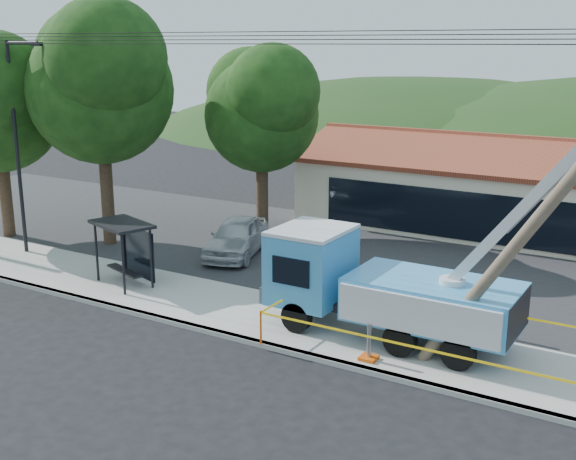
# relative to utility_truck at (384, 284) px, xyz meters

# --- Properties ---
(ground) EXTENTS (120.00, 120.00, 0.00)m
(ground) POSITION_rel_utility_truck_xyz_m (-2.97, -4.45, -1.83)
(ground) COLOR black
(ground) RESTS_ON ground
(curb) EXTENTS (60.00, 0.25, 0.15)m
(curb) POSITION_rel_utility_truck_xyz_m (-2.97, -2.35, -1.75)
(curb) COLOR #ABA9A0
(curb) RESTS_ON ground
(sidewalk) EXTENTS (60.00, 4.00, 0.15)m
(sidewalk) POSITION_rel_utility_truck_xyz_m (-2.97, -0.45, -1.75)
(sidewalk) COLOR #ABA9A0
(sidewalk) RESTS_ON ground
(parking_lot) EXTENTS (60.00, 12.00, 0.10)m
(parking_lot) POSITION_rel_utility_truck_xyz_m (-2.97, 7.55, -1.78)
(parking_lot) COLOR #28282B
(parking_lot) RESTS_ON ground
(strip_mall) EXTENTS (22.50, 8.53, 4.67)m
(strip_mall) POSITION_rel_utility_truck_xyz_m (1.03, 15.53, 0.06)
(strip_mall) COLOR beige
(strip_mall) RESTS_ON ground
(streetlight) EXTENTS (2.13, 0.22, 9.00)m
(streetlight) POSITION_rel_utility_truck_xyz_m (-16.76, 0.55, 3.48)
(streetlight) COLOR black
(streetlight) RESTS_ON ground
(tree_west_near) EXTENTS (7.56, 6.72, 10.80)m
(tree_west_near) POSITION_rel_utility_truck_xyz_m (-14.97, 3.55, 5.70)
(tree_west_near) COLOR #332316
(tree_west_near) RESTS_ON ground
(tree_lot) EXTENTS (6.30, 5.60, 8.94)m
(tree_lot) POSITION_rel_utility_truck_xyz_m (-9.97, 8.55, 4.38)
(tree_lot) COLOR #332316
(tree_lot) RESTS_ON ground
(hill_west) EXTENTS (78.40, 56.00, 28.00)m
(hill_west) POSITION_rel_utility_truck_xyz_m (-17.97, 50.55, -1.83)
(hill_west) COLOR #1D3B15
(hill_west) RESTS_ON ground
(utility_truck) EXTENTS (11.53, 4.15, 9.39)m
(utility_truck) POSITION_rel_utility_truck_xyz_m (0.00, 0.00, 0.00)
(utility_truck) COLOR black
(utility_truck) RESTS_ON ground
(leaning_pole) EXTENTS (6.09, 1.91, 9.31)m
(leaning_pole) POSITION_rel_utility_truck_xyz_m (4.87, -0.97, 3.35)
(leaning_pole) COLOR brown
(leaning_pole) RESTS_ON ground
(bus_shelter) EXTENTS (2.81, 2.21, 2.37)m
(bus_shelter) POSITION_rel_utility_truck_xyz_m (-10.20, -0.32, 0.06)
(bus_shelter) COLOR black
(bus_shelter) RESTS_ON ground
(caution_tape) EXTENTS (11.56, 3.68, 1.06)m
(caution_tape) POSITION_rel_utility_truck_xyz_m (2.93, -0.72, -0.88)
(caution_tape) COLOR #F7580D
(caution_tape) RESTS_ON ground
(car_silver) EXTENTS (3.25, 5.09, 1.61)m
(car_silver) POSITION_rel_utility_truck_xyz_m (-8.92, 4.94, -1.83)
(car_silver) COLOR #B5B9BD
(car_silver) RESTS_ON ground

